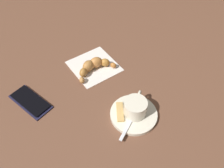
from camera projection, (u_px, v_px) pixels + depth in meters
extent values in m
plane|color=brown|center=(114.00, 93.00, 0.77)|extent=(1.80, 1.80, 0.00)
cylinder|color=beige|center=(134.00, 114.00, 0.71)|extent=(0.14, 0.14, 0.01)
cylinder|color=beige|center=(135.00, 108.00, 0.69)|extent=(0.07, 0.07, 0.05)
cylinder|color=black|center=(135.00, 107.00, 0.68)|extent=(0.06, 0.06, 0.00)
torus|color=beige|center=(139.00, 97.00, 0.71)|extent=(0.03, 0.04, 0.04)
cube|color=silver|center=(129.00, 124.00, 0.68)|extent=(0.04, 0.11, 0.00)
ellipsoid|color=silver|center=(138.00, 106.00, 0.72)|extent=(0.03, 0.03, 0.01)
cube|color=tan|center=(120.00, 112.00, 0.70)|extent=(0.06, 0.06, 0.01)
cube|color=silver|center=(94.00, 66.00, 0.85)|extent=(0.19, 0.18, 0.00)
ellipsoid|color=#A9662B|center=(113.00, 65.00, 0.84)|extent=(0.03, 0.02, 0.02)
ellipsoid|color=#AD722E|center=(105.00, 62.00, 0.84)|extent=(0.04, 0.04, 0.03)
ellipsoid|color=#B47338|center=(96.00, 62.00, 0.83)|extent=(0.05, 0.06, 0.04)
ellipsoid|color=#A87038|center=(88.00, 66.00, 0.82)|extent=(0.03, 0.05, 0.04)
ellipsoid|color=#9D682E|center=(83.00, 72.00, 0.81)|extent=(0.04, 0.04, 0.03)
ellipsoid|color=#B47A3E|center=(82.00, 80.00, 0.79)|extent=(0.03, 0.03, 0.02)
cube|color=#1D1C37|center=(30.00, 101.00, 0.74)|extent=(0.15, 0.08, 0.01)
cube|color=black|center=(30.00, 100.00, 0.74)|extent=(0.14, 0.07, 0.00)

